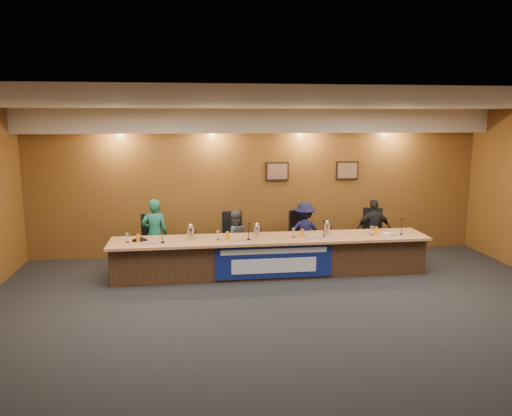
{
  "coord_description": "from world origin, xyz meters",
  "views": [
    {
      "loc": [
        -1.53,
        -6.86,
        3.01
      ],
      "look_at": [
        -0.27,
        2.52,
        1.3
      ],
      "focal_mm": 35.0,
      "sensor_mm": 36.0,
      "label": 1
    }
  ],
  "objects_px": {
    "office_chair_c": "(303,239)",
    "carafe_mid": "(257,231)",
    "panelist_d": "(374,230)",
    "office_chair_d": "(372,237)",
    "office_chair_a": "(156,244)",
    "carafe_right": "(327,229)",
    "dais_body": "(270,257)",
    "speakerphone": "(140,240)",
    "office_chair_b": "(234,241)",
    "carafe_left": "(191,233)",
    "panelist_c": "(304,232)",
    "banner": "(274,261)",
    "panelist_b": "(235,238)",
    "panelist_a": "(155,234)"
  },
  "relations": [
    {
      "from": "office_chair_c",
      "to": "carafe_left",
      "type": "height_order",
      "value": "carafe_left"
    },
    {
      "from": "office_chair_c",
      "to": "office_chair_d",
      "type": "xyz_separation_m",
      "value": [
        1.52,
        0.0,
        0.0
      ]
    },
    {
      "from": "panelist_b",
      "to": "carafe_mid",
      "type": "distance_m",
      "value": 0.84
    },
    {
      "from": "office_chair_b",
      "to": "banner",
      "type": "bearing_deg",
      "value": -70.1
    },
    {
      "from": "panelist_c",
      "to": "office_chair_a",
      "type": "height_order",
      "value": "panelist_c"
    },
    {
      "from": "office_chair_b",
      "to": "office_chair_c",
      "type": "height_order",
      "value": "same"
    },
    {
      "from": "panelist_d",
      "to": "office_chair_d",
      "type": "relative_size",
      "value": 2.73
    },
    {
      "from": "carafe_left",
      "to": "carafe_mid",
      "type": "height_order",
      "value": "carafe_left"
    },
    {
      "from": "carafe_right",
      "to": "office_chair_a",
      "type": "bearing_deg",
      "value": 166.55
    },
    {
      "from": "office_chair_d",
      "to": "office_chair_b",
      "type": "bearing_deg",
      "value": -158.53
    },
    {
      "from": "panelist_d",
      "to": "office_chair_a",
      "type": "height_order",
      "value": "panelist_d"
    },
    {
      "from": "panelist_c",
      "to": "carafe_right",
      "type": "xyz_separation_m",
      "value": [
        0.28,
        -0.71,
        0.22
      ]
    },
    {
      "from": "office_chair_b",
      "to": "carafe_left",
      "type": "distance_m",
      "value": 1.3
    },
    {
      "from": "carafe_right",
      "to": "dais_body",
      "type": "bearing_deg",
      "value": -178.06
    },
    {
      "from": "office_chair_a",
      "to": "carafe_left",
      "type": "bearing_deg",
      "value": -73.57
    },
    {
      "from": "office_chair_a",
      "to": "office_chair_c",
      "type": "distance_m",
      "value": 3.09
    },
    {
      "from": "office_chair_d",
      "to": "panelist_d",
      "type": "bearing_deg",
      "value": -68.53
    },
    {
      "from": "office_chair_c",
      "to": "office_chair_d",
      "type": "distance_m",
      "value": 1.52
    },
    {
      "from": "office_chair_d",
      "to": "banner",
      "type": "bearing_deg",
      "value": -130.48
    },
    {
      "from": "office_chair_c",
      "to": "carafe_mid",
      "type": "bearing_deg",
      "value": -166.76
    },
    {
      "from": "panelist_b",
      "to": "carafe_right",
      "type": "distance_m",
      "value": 1.91
    },
    {
      "from": "office_chair_b",
      "to": "office_chair_c",
      "type": "xyz_separation_m",
      "value": [
        1.47,
        0.0,
        0.0
      ]
    },
    {
      "from": "panelist_d",
      "to": "carafe_mid",
      "type": "distance_m",
      "value": 2.72
    },
    {
      "from": "office_chair_b",
      "to": "carafe_mid",
      "type": "bearing_deg",
      "value": -71.67
    },
    {
      "from": "office_chair_a",
      "to": "panelist_c",
      "type": "bearing_deg",
      "value": -25.48
    },
    {
      "from": "panelist_b",
      "to": "office_chair_b",
      "type": "relative_size",
      "value": 2.39
    },
    {
      "from": "dais_body",
      "to": "panelist_b",
      "type": "xyz_separation_m",
      "value": [
        -0.63,
        0.74,
        0.22
      ]
    },
    {
      "from": "banner",
      "to": "office_chair_d",
      "type": "distance_m",
      "value": 2.68
    },
    {
      "from": "office_chair_a",
      "to": "office_chair_c",
      "type": "relative_size",
      "value": 1.0
    },
    {
      "from": "panelist_b",
      "to": "banner",
      "type": "bearing_deg",
      "value": 107.62
    },
    {
      "from": "banner",
      "to": "panelist_d",
      "type": "xyz_separation_m",
      "value": [
        2.36,
        1.16,
        0.28
      ]
    },
    {
      "from": "carafe_mid",
      "to": "speakerphone",
      "type": "distance_m",
      "value": 2.21
    },
    {
      "from": "dais_body",
      "to": "speakerphone",
      "type": "xyz_separation_m",
      "value": [
        -2.47,
        0.01,
        0.43
      ]
    },
    {
      "from": "office_chair_c",
      "to": "dais_body",
      "type": "bearing_deg",
      "value": -157.36
    },
    {
      "from": "banner",
      "to": "office_chair_d",
      "type": "bearing_deg",
      "value": 28.06
    },
    {
      "from": "carafe_right",
      "to": "panelist_c",
      "type": "bearing_deg",
      "value": 111.79
    },
    {
      "from": "carafe_right",
      "to": "speakerphone",
      "type": "height_order",
      "value": "carafe_right"
    },
    {
      "from": "panelist_d",
      "to": "carafe_right",
      "type": "distance_m",
      "value": 1.44
    },
    {
      "from": "carafe_left",
      "to": "dais_body",
      "type": "bearing_deg",
      "value": 0.4
    },
    {
      "from": "banner",
      "to": "speakerphone",
      "type": "relative_size",
      "value": 6.88
    },
    {
      "from": "office_chair_a",
      "to": "speakerphone",
      "type": "height_order",
      "value": "speakerphone"
    },
    {
      "from": "office_chair_c",
      "to": "speakerphone",
      "type": "bearing_deg",
      "value": 171.71
    },
    {
      "from": "dais_body",
      "to": "carafe_left",
      "type": "distance_m",
      "value": 1.62
    },
    {
      "from": "dais_body",
      "to": "panelist_b",
      "type": "relative_size",
      "value": 5.22
    },
    {
      "from": "panelist_b",
      "to": "office_chair_a",
      "type": "relative_size",
      "value": 2.39
    },
    {
      "from": "office_chair_b",
      "to": "carafe_left",
      "type": "relative_size",
      "value": 2.01
    },
    {
      "from": "panelist_d",
      "to": "office_chair_b",
      "type": "height_order",
      "value": "panelist_d"
    },
    {
      "from": "panelist_b",
      "to": "speakerphone",
      "type": "bearing_deg",
      "value": 10.9
    },
    {
      "from": "carafe_right",
      "to": "speakerphone",
      "type": "distance_m",
      "value": 3.59
    },
    {
      "from": "panelist_a",
      "to": "carafe_mid",
      "type": "distance_m",
      "value": 2.11
    }
  ]
}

